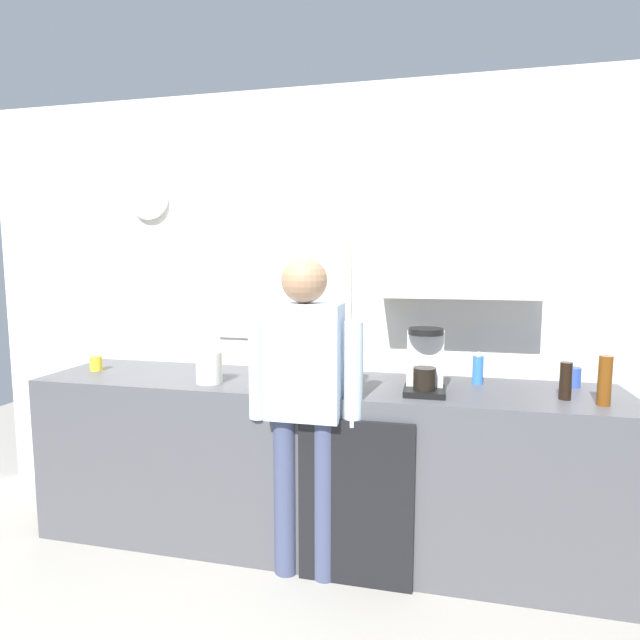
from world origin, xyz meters
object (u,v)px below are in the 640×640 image
dish_soap (478,369)px  storage_canister (209,367)px  person_at_sink (305,392)px  cup_blue_mug (572,377)px  mixing_bowl (338,381)px  bottle_amber_beer (605,381)px  cup_yellow_cup (96,363)px  bottle_olive_oil (277,361)px  bottle_dark_sauce (566,381)px  cup_white_mug (291,380)px  coffee_maker (425,364)px

dish_soap → storage_canister: bearing=-167.9°
person_at_sink → storage_canister: bearing=174.4°
cup_blue_mug → mixing_bowl: cup_blue_mug is taller
bottle_amber_beer → cup_yellow_cup: 2.75m
cup_yellow_cup → storage_canister: 0.81m
cup_yellow_cup → storage_canister: bearing=-9.7°
storage_canister → bottle_olive_oil: bearing=10.8°
bottle_dark_sauce → storage_canister: size_ratio=1.06×
cup_yellow_cup → bottle_amber_beer: bearing=-2.7°
cup_yellow_cup → bottle_olive_oil: bearing=-3.4°
cup_white_mug → person_at_sink: size_ratio=0.06×
dish_soap → person_at_sink: bearing=-151.5°
dish_soap → cup_white_mug: bearing=-161.1°
cup_blue_mug → person_at_sink: person_at_sink is taller
storage_canister → person_at_sink: bearing=-14.9°
bottle_dark_sauce → cup_yellow_cup: bearing=178.6°
dish_soap → bottle_olive_oil: bearing=-167.4°
cup_blue_mug → coffee_maker: bearing=-157.6°
coffee_maker → dish_soap: size_ratio=1.83×
coffee_maker → person_at_sink: size_ratio=0.21×
bottle_amber_beer → cup_blue_mug: 0.36m
bottle_dark_sauce → bottle_amber_beer: 0.16m
bottle_amber_beer → cup_blue_mug: size_ratio=2.30×
cup_yellow_cup → storage_canister: storage_canister is taller
cup_white_mug → person_at_sink: person_at_sink is taller
coffee_maker → cup_yellow_cup: coffee_maker is taller
bottle_olive_oil → cup_blue_mug: bearing=10.8°
coffee_maker → storage_canister: coffee_maker is taller
coffee_maker → bottle_olive_oil: (-0.78, 0.02, -0.02)m
dish_soap → storage_canister: (-1.41, -0.30, 0.01)m
cup_white_mug → person_at_sink: bearing=-50.4°
coffee_maker → cup_white_mug: size_ratio=3.47×
bottle_olive_oil → cup_blue_mug: (1.53, 0.29, -0.07)m
bottle_amber_beer → cup_blue_mug: (-0.05, 0.35, -0.06)m
person_at_sink → cup_yellow_cup: bearing=177.3°
bottle_amber_beer → dish_soap: 0.61m
bottle_amber_beer → mixing_bowl: size_ratio=1.05×
bottle_amber_beer → cup_yellow_cup: bottle_amber_beer is taller
bottle_dark_sauce → dish_soap: size_ratio=1.00×
mixing_bowl → bottle_amber_beer: bearing=-1.6°
coffee_maker → bottle_olive_oil: bearing=178.6°
mixing_bowl → person_at_sink: bearing=-122.7°
bottle_amber_beer → cup_white_mug: 1.48m
cup_yellow_cup → person_at_sink: size_ratio=0.05×
bottle_olive_oil → bottle_dark_sauce: bearing=0.3°
bottle_olive_oil → coffee_maker: bearing=-1.4°
bottle_olive_oil → storage_canister: bottle_olive_oil is taller
storage_canister → cup_blue_mug: bearing=10.8°
cup_yellow_cup → storage_canister: size_ratio=0.50×
mixing_bowl → coffee_maker: bearing=0.6°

